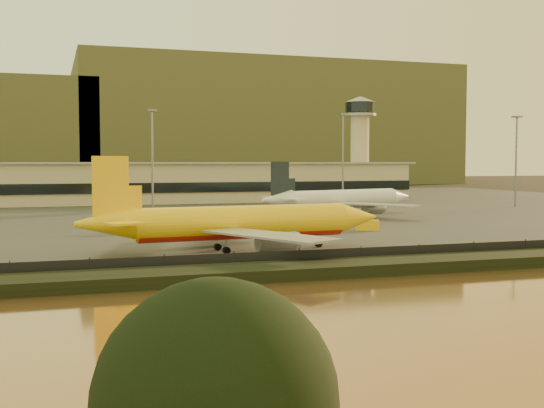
{
  "coord_description": "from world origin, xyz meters",
  "views": [
    {
      "loc": [
        -33.83,
        -87.97,
        12.8
      ],
      "look_at": [
        -1.27,
        12.0,
        6.32
      ],
      "focal_mm": 45.0,
      "sensor_mm": 36.0,
      "label": 1
    }
  ],
  "objects": [
    {
      "name": "gse_vehicle_white",
      "position": [
        -19.58,
        34.08,
        1.23
      ],
      "size": [
        4.87,
        2.84,
        2.06
      ],
      "primitive_type": "cube",
      "rotation": [
        0.0,
        0.0,
        0.18
      ],
      "color": "silver",
      "rests_on": "tarmac"
    },
    {
      "name": "tarmac",
      "position": [
        0.0,
        95.0,
        0.1
      ],
      "size": [
        320.0,
        220.0,
        0.2
      ],
      "primitive_type": "cube",
      "color": "#2D2D2D",
      "rests_on": "ground"
    },
    {
      "name": "embankment",
      "position": [
        0.0,
        -17.0,
        0.7
      ],
      "size": [
        320.0,
        7.0,
        1.4
      ],
      "primitive_type": "cube",
      "color": "black",
      "rests_on": "ground"
    },
    {
      "name": "perimeter_fence",
      "position": [
        0.0,
        -13.0,
        1.3
      ],
      "size": [
        300.0,
        0.05,
        2.2
      ],
      "primitive_type": "cube",
      "color": "black",
      "rests_on": "tarmac"
    },
    {
      "name": "shore_tree",
      "position": [
        -29.31,
        -70.09,
        6.1
      ],
      "size": [
        7.28,
        6.75,
        9.7
      ],
      "rotation": [
        0.0,
        0.0,
        0.21
      ],
      "color": "black",
      "rests_on": "ground"
    },
    {
      "name": "ground",
      "position": [
        0.0,
        0.0,
        0.0
      ],
      "size": [
        900.0,
        900.0,
        0.0
      ],
      "primitive_type": "plane",
      "color": "black",
      "rests_on": "ground"
    },
    {
      "name": "dhl_cargo_jet",
      "position": [
        -8.77,
        4.48,
        4.2
      ],
      "size": [
        44.86,
        43.85,
        13.4
      ],
      "rotation": [
        0.0,
        0.0,
        0.07
      ],
      "color": "yellow",
      "rests_on": "tarmac"
    },
    {
      "name": "gse_vehicle_yellow",
      "position": [
        21.81,
        25.83,
        1.15
      ],
      "size": [
        4.65,
        3.52,
        1.91
      ],
      "primitive_type": "cube",
      "rotation": [
        0.0,
        0.0,
        -0.44
      ],
      "color": "yellow",
      "rests_on": "tarmac"
    },
    {
      "name": "distant_hills",
      "position": [
        -20.74,
        340.0,
        31.39
      ],
      "size": [
        470.0,
        160.0,
        70.0
      ],
      "color": "brown",
      "rests_on": "ground"
    },
    {
      "name": "white_narrowbody_jet",
      "position": [
        30.89,
        58.55,
        3.99
      ],
      "size": [
        43.5,
        41.51,
        12.71
      ],
      "rotation": [
        0.0,
        0.0,
        0.28
      ],
      "color": "silver",
      "rests_on": "tarmac"
    },
    {
      "name": "control_tower",
      "position": [
        70.0,
        131.0,
        21.66
      ],
      "size": [
        11.2,
        11.2,
        35.5
      ],
      "color": "tan",
      "rests_on": "tarmac"
    },
    {
      "name": "terminal_building",
      "position": [
        -14.52,
        125.55,
        6.25
      ],
      "size": [
        202.0,
        25.0,
        12.6
      ],
      "color": "tan",
      "rests_on": "tarmac"
    },
    {
      "name": "apron_light_masts",
      "position": [
        15.0,
        75.0,
        15.7
      ],
      "size": [
        152.2,
        12.2,
        25.4
      ],
      "color": "slate",
      "rests_on": "tarmac"
    }
  ]
}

